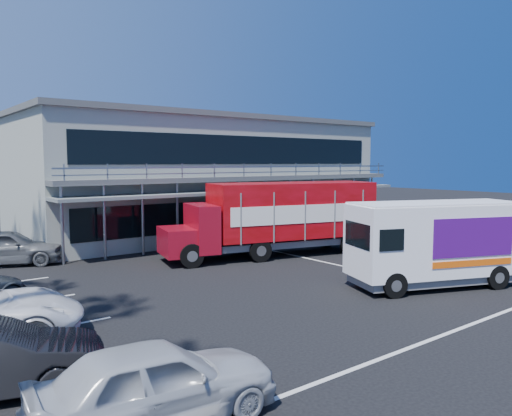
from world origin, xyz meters
TOP-DOWN VIEW (x-y plane):
  - ground at (0.00, 0.00)m, footprint 120.00×120.00m
  - building at (3.00, 14.94)m, footprint 22.40×12.00m
  - red_truck at (1.45, 5.18)m, footprint 10.72×4.90m
  - white_van at (1.99, -2.91)m, footprint 6.66×4.33m
  - parked_car_a at (-10.36, -5.40)m, footprint 4.46×2.14m
  - parked_car_e at (-9.50, 10.80)m, footprint 5.04×3.52m

SIDE VIEW (x-z plane):
  - ground at x=0.00m, z-range 0.00..0.00m
  - parked_car_a at x=-10.36m, z-range 0.00..1.47m
  - parked_car_e at x=-9.50m, z-range 0.00..1.59m
  - white_van at x=1.99m, z-range 0.09..3.17m
  - red_truck at x=1.45m, z-range 0.17..3.69m
  - building at x=3.00m, z-range 0.01..7.31m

